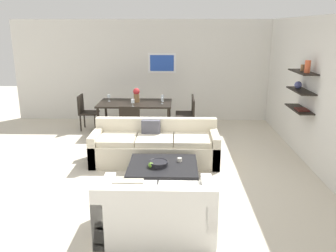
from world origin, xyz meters
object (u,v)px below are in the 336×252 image
(apple_on_coffee_table, at_px, (151,165))
(dining_table, at_px, (135,105))
(sofa_beige, at_px, (155,147))
(wine_glass_left_far, at_px, (109,97))
(dining_chair_left_far, at_px, (85,110))
(wine_glass_right_far, at_px, (163,97))
(dining_chair_right_far, at_px, (188,111))
(wine_glass_foot, at_px, (133,101))
(decorative_bowl, at_px, (158,163))
(dining_chair_right_near, at_px, (189,115))
(loveseat_white, at_px, (156,211))
(candle_jar, at_px, (180,160))
(coffee_table, at_px, (163,175))
(dining_chair_foot, at_px, (130,122))
(wine_glass_right_near, at_px, (162,100))
(centerpiece_vase, at_px, (136,95))

(apple_on_coffee_table, distance_m, dining_table, 3.20)
(sofa_beige, distance_m, dining_table, 2.04)
(wine_glass_left_far, bearing_deg, dining_chair_left_far, 170.73)
(apple_on_coffee_table, distance_m, wine_glass_right_far, 3.28)
(dining_chair_right_far, height_order, wine_glass_foot, wine_glass_foot)
(decorative_bowl, relative_size, dining_chair_right_far, 0.35)
(dining_chair_right_near, bearing_deg, loveseat_white, -97.24)
(dining_chair_right_far, bearing_deg, candle_jar, -94.04)
(coffee_table, distance_m, apple_on_coffee_table, 0.32)
(sofa_beige, height_order, dining_chair_right_far, dining_chair_right_far)
(apple_on_coffee_table, xyz_separation_m, dining_chair_foot, (-0.61, 2.22, 0.08))
(dining_chair_foot, height_order, dining_chair_left_far, same)
(sofa_beige, relative_size, apple_on_coffee_table, 27.57)
(coffee_table, bearing_deg, decorative_bowl, -139.05)
(candle_jar, bearing_deg, wine_glass_foot, 113.77)
(dining_chair_right_far, height_order, wine_glass_right_far, wine_glass_right_far)
(dining_chair_right_near, bearing_deg, dining_table, 169.98)
(apple_on_coffee_table, xyz_separation_m, wine_glass_foot, (-0.61, 2.69, 0.45))
(apple_on_coffee_table, bearing_deg, wine_glass_right_near, 89.16)
(dining_chair_right_far, bearing_deg, dining_chair_left_far, 180.00)
(wine_glass_foot, relative_size, centerpiece_vase, 0.51)
(dining_chair_foot, distance_m, wine_glass_right_near, 1.08)
(dining_chair_foot, xyz_separation_m, wine_glass_left_far, (-0.66, 1.03, 0.36))
(candle_jar, distance_m, dining_chair_right_near, 2.64)
(dining_chair_left_far, distance_m, dining_chair_right_near, 2.60)
(loveseat_white, bearing_deg, coffee_table, 88.63)
(loveseat_white, bearing_deg, wine_glass_left_far, 107.73)
(apple_on_coffee_table, height_order, wine_glass_right_near, wine_glass_right_near)
(apple_on_coffee_table, relative_size, centerpiece_vase, 0.25)
(dining_chair_right_far, relative_size, centerpiece_vase, 2.60)
(coffee_table, bearing_deg, wine_glass_left_far, 114.93)
(decorative_bowl, bearing_deg, dining_chair_foot, 108.67)
(wine_glass_left_far, bearing_deg, apple_on_coffee_table, -68.69)
(dining_chair_left_far, bearing_deg, decorative_bowl, -58.56)
(dining_table, bearing_deg, candle_jar, -69.59)
(decorative_bowl, bearing_deg, candle_jar, 30.41)
(apple_on_coffee_table, xyz_separation_m, dining_table, (-0.61, 3.13, 0.26))
(coffee_table, bearing_deg, dining_chair_right_far, 81.39)
(sofa_beige, relative_size, dining_chair_left_far, 2.70)
(dining_table, bearing_deg, coffee_table, -75.17)
(coffee_table, distance_m, candle_jar, 0.38)
(dining_chair_foot, distance_m, wine_glass_right_far, 1.28)
(decorative_bowl, bearing_deg, wine_glass_right_far, 91.23)
(wine_glass_foot, distance_m, centerpiece_vase, 0.50)
(candle_jar, bearing_deg, dining_table, 110.41)
(dining_table, bearing_deg, dining_chair_right_far, 10.02)
(dining_chair_right_near, relative_size, wine_glass_right_near, 6.00)
(candle_jar, relative_size, wine_glass_right_far, 0.45)
(decorative_bowl, bearing_deg, wine_glass_right_near, 91.33)
(decorative_bowl, xyz_separation_m, dining_chair_left_far, (-2.01, 3.28, 0.08))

